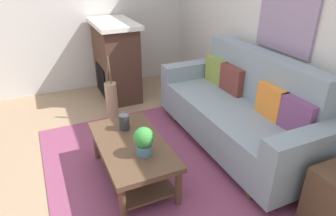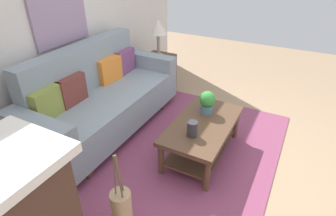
{
  "view_description": "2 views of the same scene",
  "coord_description": "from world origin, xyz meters",
  "px_view_note": "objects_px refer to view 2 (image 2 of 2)",
  "views": [
    {
      "loc": [
        2.31,
        -0.4,
        1.98
      ],
      "look_at": [
        -0.12,
        0.71,
        0.63
      ],
      "focal_mm": 31.96,
      "sensor_mm": 36.0,
      "label": 1
    },
    {
      "loc": [
        -2.31,
        -0.54,
        2.06
      ],
      "look_at": [
        0.09,
        0.72,
        0.46
      ],
      "focal_mm": 29.21,
      "sensor_mm": 36.0,
      "label": 2
    }
  ],
  "objects_px": {
    "tabletop_vase": "(192,129)",
    "side_table": "(159,72)",
    "throw_pillow_plum": "(125,61)",
    "throw_pillow_maroon": "(72,90)",
    "table_lamp": "(158,28)",
    "throw_pillow_olive": "(47,103)",
    "potted_plant_tabletop": "(207,102)",
    "throw_pillow_orange": "(109,70)",
    "couch": "(103,99)",
    "framed_painting": "(59,14)",
    "coffee_table": "(202,131)"
  },
  "relations": [
    {
      "from": "side_table",
      "to": "framed_painting",
      "type": "bearing_deg",
      "value": 160.72
    },
    {
      "from": "throw_pillow_orange",
      "to": "couch",
      "type": "bearing_deg",
      "value": -159.39
    },
    {
      "from": "throw_pillow_plum",
      "to": "potted_plant_tabletop",
      "type": "relative_size",
      "value": 1.37
    },
    {
      "from": "potted_plant_tabletop",
      "to": "couch",
      "type": "bearing_deg",
      "value": 104.17
    },
    {
      "from": "throw_pillow_maroon",
      "to": "coffee_table",
      "type": "xyz_separation_m",
      "value": [
        0.43,
        -1.42,
        -0.37
      ]
    },
    {
      "from": "couch",
      "to": "side_table",
      "type": "bearing_deg",
      "value": -0.69
    },
    {
      "from": "table_lamp",
      "to": "framed_painting",
      "type": "relative_size",
      "value": 0.74
    },
    {
      "from": "couch",
      "to": "throw_pillow_maroon",
      "type": "height_order",
      "value": "couch"
    },
    {
      "from": "throw_pillow_maroon",
      "to": "throw_pillow_plum",
      "type": "xyz_separation_m",
      "value": [
        1.01,
        0.0,
        0.0
      ]
    },
    {
      "from": "throw_pillow_maroon",
      "to": "potted_plant_tabletop",
      "type": "relative_size",
      "value": 1.37
    },
    {
      "from": "throw_pillow_olive",
      "to": "side_table",
      "type": "xyz_separation_m",
      "value": [
        2.05,
        -0.14,
        -0.4
      ]
    },
    {
      "from": "throw_pillow_olive",
      "to": "throw_pillow_orange",
      "type": "xyz_separation_m",
      "value": [
        1.01,
        0.0,
        0.0
      ]
    },
    {
      "from": "throw_pillow_orange",
      "to": "throw_pillow_olive",
      "type": "bearing_deg",
      "value": 180.0
    },
    {
      "from": "throw_pillow_maroon",
      "to": "throw_pillow_orange",
      "type": "xyz_separation_m",
      "value": [
        0.67,
        0.0,
        0.0
      ]
    },
    {
      "from": "coffee_table",
      "to": "framed_painting",
      "type": "relative_size",
      "value": 1.42
    },
    {
      "from": "couch",
      "to": "side_table",
      "type": "distance_m",
      "value": 1.39
    },
    {
      "from": "throw_pillow_olive",
      "to": "potted_plant_tabletop",
      "type": "bearing_deg",
      "value": -54.3
    },
    {
      "from": "tabletop_vase",
      "to": "side_table",
      "type": "xyz_separation_m",
      "value": [
        1.55,
        1.26,
        -0.23
      ]
    },
    {
      "from": "throw_pillow_plum",
      "to": "side_table",
      "type": "distance_m",
      "value": 0.83
    },
    {
      "from": "tabletop_vase",
      "to": "side_table",
      "type": "height_order",
      "value": "tabletop_vase"
    },
    {
      "from": "throw_pillow_plum",
      "to": "table_lamp",
      "type": "bearing_deg",
      "value": -11.34
    },
    {
      "from": "table_lamp",
      "to": "throw_pillow_plum",
      "type": "bearing_deg",
      "value": 168.66
    },
    {
      "from": "throw_pillow_olive",
      "to": "throw_pillow_maroon",
      "type": "height_order",
      "value": "same"
    },
    {
      "from": "side_table",
      "to": "potted_plant_tabletop",
      "type": "bearing_deg",
      "value": -131.02
    },
    {
      "from": "couch",
      "to": "framed_painting",
      "type": "bearing_deg",
      "value": 90.0
    },
    {
      "from": "table_lamp",
      "to": "potted_plant_tabletop",
      "type": "bearing_deg",
      "value": -131.02
    },
    {
      "from": "couch",
      "to": "potted_plant_tabletop",
      "type": "height_order",
      "value": "couch"
    },
    {
      "from": "throw_pillow_maroon",
      "to": "tabletop_vase",
      "type": "xyz_separation_m",
      "value": [
        0.17,
        -1.4,
        -0.17
      ]
    },
    {
      "from": "table_lamp",
      "to": "framed_painting",
      "type": "height_order",
      "value": "framed_painting"
    },
    {
      "from": "coffee_table",
      "to": "side_table",
      "type": "height_order",
      "value": "side_table"
    },
    {
      "from": "throw_pillow_maroon",
      "to": "tabletop_vase",
      "type": "height_order",
      "value": "throw_pillow_maroon"
    },
    {
      "from": "throw_pillow_plum",
      "to": "table_lamp",
      "type": "distance_m",
      "value": 0.79
    },
    {
      "from": "couch",
      "to": "throw_pillow_plum",
      "type": "bearing_deg",
      "value": 10.65
    },
    {
      "from": "throw_pillow_plum",
      "to": "throw_pillow_olive",
      "type": "bearing_deg",
      "value": 180.0
    },
    {
      "from": "throw_pillow_olive",
      "to": "throw_pillow_plum",
      "type": "relative_size",
      "value": 1.0
    },
    {
      "from": "throw_pillow_plum",
      "to": "side_table",
      "type": "xyz_separation_m",
      "value": [
        0.71,
        -0.14,
        -0.4
      ]
    },
    {
      "from": "couch",
      "to": "throw_pillow_orange",
      "type": "height_order",
      "value": "couch"
    },
    {
      "from": "throw_pillow_olive",
      "to": "table_lamp",
      "type": "distance_m",
      "value": 2.08
    },
    {
      "from": "throw_pillow_plum",
      "to": "tabletop_vase",
      "type": "relative_size",
      "value": 2.25
    },
    {
      "from": "side_table",
      "to": "table_lamp",
      "type": "bearing_deg",
      "value": 0.0
    },
    {
      "from": "framed_painting",
      "to": "potted_plant_tabletop",
      "type": "bearing_deg",
      "value": -79.6
    },
    {
      "from": "side_table",
      "to": "table_lamp",
      "type": "relative_size",
      "value": 0.98
    },
    {
      "from": "couch",
      "to": "framed_painting",
      "type": "xyz_separation_m",
      "value": [
        0.0,
        0.47,
        0.98
      ]
    },
    {
      "from": "throw_pillow_orange",
      "to": "framed_painting",
      "type": "relative_size",
      "value": 0.47
    },
    {
      "from": "side_table",
      "to": "coffee_table",
      "type": "bearing_deg",
      "value": -135.24
    },
    {
      "from": "potted_plant_tabletop",
      "to": "table_lamp",
      "type": "distance_m",
      "value": 1.68
    },
    {
      "from": "throw_pillow_plum",
      "to": "table_lamp",
      "type": "xyz_separation_m",
      "value": [
        0.71,
        -0.14,
        0.31
      ]
    },
    {
      "from": "couch",
      "to": "throw_pillow_olive",
      "type": "xyz_separation_m",
      "value": [
        -0.67,
        0.13,
        0.25
      ]
    },
    {
      "from": "tabletop_vase",
      "to": "table_lamp",
      "type": "bearing_deg",
      "value": 39.07
    },
    {
      "from": "coffee_table",
      "to": "throw_pillow_maroon",
      "type": "bearing_deg",
      "value": 106.95
    }
  ]
}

